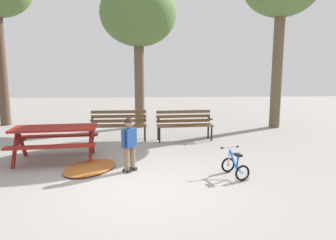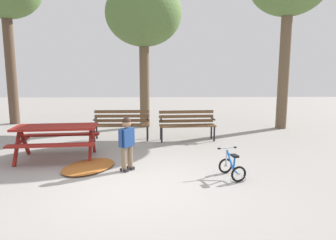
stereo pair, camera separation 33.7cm
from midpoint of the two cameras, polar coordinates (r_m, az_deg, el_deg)
name	(u,v)px [view 2 (the right image)]	position (r m, az deg, el deg)	size (l,w,h in m)	color
ground	(132,187)	(5.51, -4.83, -12.26)	(36.00, 36.00, 0.00)	gray
picnic_table	(56,133)	(7.40, -18.68, -2.36)	(1.93, 1.52, 0.79)	maroon
park_bench_far_left	(122,122)	(9.07, -7.48, -0.42)	(1.61, 0.49, 0.85)	brown
park_bench_left	(187,123)	(8.96, 4.58, -0.49)	(1.63, 0.57, 0.85)	brown
child_standing	(127,140)	(6.21, -6.06, -3.60)	(0.29, 0.33, 1.09)	#7F664C
kids_bicycle	(232,167)	(6.06, 13.29, -8.47)	(0.48, 0.62, 0.54)	black
leaf_pile	(89,166)	(6.66, -12.98, -8.33)	(1.29, 0.90, 0.07)	#9E5623
tree_left	(144,15)	(11.13, -3.59, 18.67)	(2.60, 2.60, 5.00)	brown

